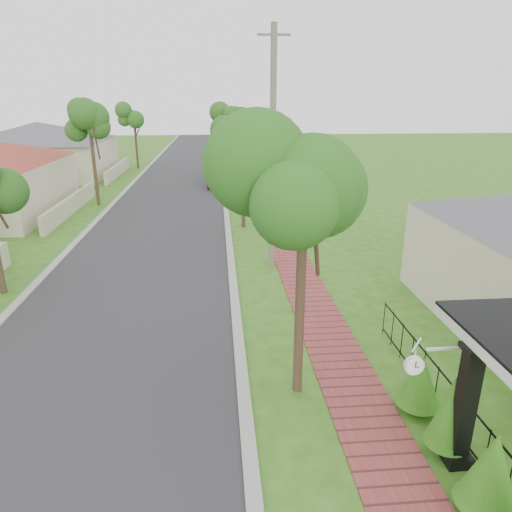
{
  "coord_description": "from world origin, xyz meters",
  "views": [
    {
      "loc": [
        0.18,
        -7.57,
        6.57
      ],
      "look_at": [
        1.4,
        6.92,
        1.5
      ],
      "focal_mm": 32.0,
      "sensor_mm": 36.0,
      "label": 1
    }
  ],
  "objects_px": {
    "utility_pole": "(273,152)",
    "station_clock": "(416,364)",
    "porch_post": "(464,413)",
    "parked_car_red": "(220,176)",
    "parked_car_white": "(220,168)",
    "near_tree": "(304,194)"
  },
  "relations": [
    {
      "from": "near_tree",
      "to": "station_clock",
      "type": "distance_m",
      "value": 3.91
    },
    {
      "from": "parked_car_white",
      "to": "utility_pole",
      "type": "height_order",
      "value": "utility_pole"
    },
    {
      "from": "parked_car_white",
      "to": "near_tree",
      "type": "xyz_separation_m",
      "value": [
        1.52,
        -31.25,
        3.98
      ]
    },
    {
      "from": "near_tree",
      "to": "station_clock",
      "type": "bearing_deg",
      "value": -49.36
    },
    {
      "from": "utility_pole",
      "to": "station_clock",
      "type": "distance_m",
      "value": 11.02
    },
    {
      "from": "station_clock",
      "to": "near_tree",
      "type": "bearing_deg",
      "value": 130.64
    },
    {
      "from": "porch_post",
      "to": "station_clock",
      "type": "distance_m",
      "value": 1.24
    },
    {
      "from": "parked_car_white",
      "to": "station_clock",
      "type": "xyz_separation_m",
      "value": [
        3.33,
        -33.35,
        1.22
      ]
    },
    {
      "from": "parked_car_white",
      "to": "station_clock",
      "type": "height_order",
      "value": "station_clock"
    },
    {
      "from": "parked_car_red",
      "to": "utility_pole",
      "type": "bearing_deg",
      "value": -80.67
    },
    {
      "from": "parked_car_white",
      "to": "near_tree",
      "type": "bearing_deg",
      "value": -85.56
    },
    {
      "from": "parked_car_white",
      "to": "station_clock",
      "type": "relative_size",
      "value": 4.41
    },
    {
      "from": "near_tree",
      "to": "parked_car_white",
      "type": "bearing_deg",
      "value": 92.79
    },
    {
      "from": "parked_car_red",
      "to": "station_clock",
      "type": "bearing_deg",
      "value": -80.05
    },
    {
      "from": "parked_car_red",
      "to": "near_tree",
      "type": "height_order",
      "value": "near_tree"
    },
    {
      "from": "parked_car_red",
      "to": "near_tree",
      "type": "bearing_deg",
      "value": -83.38
    },
    {
      "from": "porch_post",
      "to": "near_tree",
      "type": "height_order",
      "value": "near_tree"
    },
    {
      "from": "parked_car_red",
      "to": "station_clock",
      "type": "relative_size",
      "value": 4.55
    },
    {
      "from": "porch_post",
      "to": "parked_car_white",
      "type": "relative_size",
      "value": 0.57
    },
    {
      "from": "parked_car_red",
      "to": "utility_pole",
      "type": "distance_m",
      "value": 18.6
    },
    {
      "from": "porch_post",
      "to": "station_clock",
      "type": "bearing_deg",
      "value": 154.09
    },
    {
      "from": "porch_post",
      "to": "parked_car_red",
      "type": "xyz_separation_m",
      "value": [
        -4.15,
        29.11,
        -0.34
      ]
    }
  ]
}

